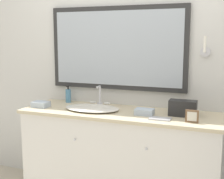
% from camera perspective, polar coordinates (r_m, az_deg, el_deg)
% --- Properties ---
extents(wall_back, '(8.00, 0.18, 2.55)m').
position_cam_1_polar(wall_back, '(3.10, 3.44, 4.36)').
color(wall_back, silver).
rests_on(wall_back, ground_plane).
extents(vanity_counter, '(1.85, 0.59, 0.89)m').
position_cam_1_polar(vanity_counter, '(2.99, 1.49, -12.31)').
color(vanity_counter, silver).
rests_on(vanity_counter, ground_plane).
extents(sink_basin, '(0.52, 0.40, 0.21)m').
position_cam_1_polar(sink_basin, '(2.94, -3.64, -3.34)').
color(sink_basin, silver).
rests_on(sink_basin, vanity_counter).
extents(soap_bottle, '(0.06, 0.06, 0.18)m').
position_cam_1_polar(soap_bottle, '(3.29, -8.01, -1.08)').
color(soap_bottle, teal).
rests_on(soap_bottle, vanity_counter).
extents(appliance_box, '(0.23, 0.12, 0.14)m').
position_cam_1_polar(appliance_box, '(2.75, 12.81, -3.35)').
color(appliance_box, black).
rests_on(appliance_box, vanity_counter).
extents(picture_frame, '(0.10, 0.01, 0.10)m').
position_cam_1_polar(picture_frame, '(2.56, 14.42, -4.78)').
color(picture_frame, brown).
rests_on(picture_frame, vanity_counter).
extents(hand_towel_near_sink, '(0.15, 0.12, 0.05)m').
position_cam_1_polar(hand_towel_near_sink, '(3.12, -12.89, -2.66)').
color(hand_towel_near_sink, '#A8B7C6').
rests_on(hand_towel_near_sink, vanity_counter).
extents(hand_towel_far_corner, '(0.16, 0.11, 0.05)m').
position_cam_1_polar(hand_towel_far_corner, '(2.75, 5.94, -4.08)').
color(hand_towel_far_corner, '#A8B7C6').
rests_on(hand_towel_far_corner, vanity_counter).
extents(metal_tray, '(0.18, 0.11, 0.01)m').
position_cam_1_polar(metal_tray, '(2.62, 8.78, -5.29)').
color(metal_tray, '#ADADB2').
rests_on(metal_tray, vanity_counter).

